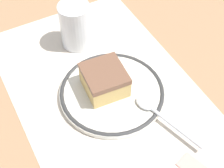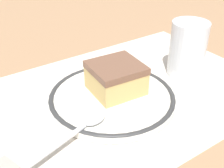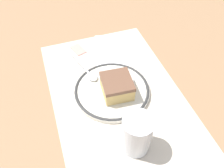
{
  "view_description": "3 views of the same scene",
  "coord_description": "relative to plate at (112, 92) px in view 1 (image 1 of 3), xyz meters",
  "views": [
    {
      "loc": [
        0.34,
        -0.17,
        0.49
      ],
      "look_at": [
        0.01,
        0.01,
        0.03
      ],
      "focal_mm": 54.16,
      "sensor_mm": 36.0,
      "label": 1
    },
    {
      "loc": [
        0.22,
        0.31,
        0.26
      ],
      "look_at": [
        0.01,
        0.01,
        0.03
      ],
      "focal_mm": 46.91,
      "sensor_mm": 36.0,
      "label": 2
    },
    {
      "loc": [
        -0.34,
        0.13,
        0.46
      ],
      "look_at": [
        0.01,
        0.01,
        0.03
      ],
      "focal_mm": 36.71,
      "sensor_mm": 36.0,
      "label": 3
    }
  ],
  "objects": [
    {
      "name": "sugar_packet",
      "position": [
        0.19,
        0.04,
        -0.0
      ],
      "size": [
        0.06,
        0.04,
        0.01
      ],
      "primitive_type": "cube",
      "rotation": [
        0.0,
        0.0,
        3.45
      ],
      "color": "#E5998C",
      "rests_on": "placemat"
    },
    {
      "name": "cup",
      "position": [
        -0.15,
        0.0,
        0.03
      ],
      "size": [
        0.06,
        0.06,
        0.09
      ],
      "color": "silver",
      "rests_on": "placemat"
    },
    {
      "name": "placemat",
      "position": [
        -0.01,
        -0.01,
        -0.01
      ],
      "size": [
        0.5,
        0.32,
        0.0
      ],
      "primitive_type": "cube",
      "color": "beige",
      "rests_on": "ground_plane"
    },
    {
      "name": "plate",
      "position": [
        0.0,
        0.0,
        0.0
      ],
      "size": [
        0.19,
        0.19,
        0.01
      ],
      "color": "silver",
      "rests_on": "placemat"
    },
    {
      "name": "cake_slice",
      "position": [
        -0.01,
        -0.01,
        0.03
      ],
      "size": [
        0.08,
        0.08,
        0.05
      ],
      "color": "#DBB76B",
      "rests_on": "plate"
    },
    {
      "name": "ground_plane",
      "position": [
        -0.01,
        -0.01,
        -0.01
      ],
      "size": [
        2.4,
        2.4,
        0.0
      ],
      "primitive_type": "plane",
      "color": "#9E7551"
    },
    {
      "name": "spoon",
      "position": [
        0.08,
        0.04,
        0.01
      ],
      "size": [
        0.14,
        0.05,
        0.01
      ],
      "color": "silver",
      "rests_on": "plate"
    }
  ]
}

